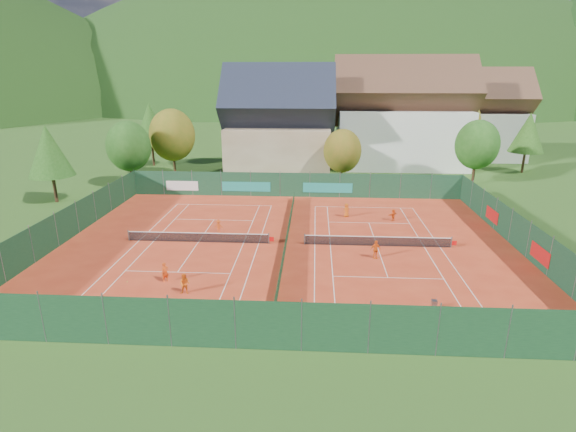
# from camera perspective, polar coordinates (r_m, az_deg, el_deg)

# --- Properties ---
(ground) EXTENTS (600.00, 600.00, 0.00)m
(ground) POSITION_cam_1_polar(r_m,az_deg,el_deg) (40.15, -0.17, -3.62)
(ground) COLOR #284F18
(ground) RESTS_ON ground
(clay_pad) EXTENTS (40.00, 32.00, 0.01)m
(clay_pad) POSITION_cam_1_polar(r_m,az_deg,el_deg) (40.14, -0.17, -3.59)
(clay_pad) COLOR #BE361B
(clay_pad) RESTS_ON ground
(court_markings_left) EXTENTS (11.03, 23.83, 0.00)m
(court_markings_left) POSITION_cam_1_polar(r_m,az_deg,el_deg) (41.39, -11.31, -3.26)
(court_markings_left) COLOR white
(court_markings_left) RESTS_ON ground
(court_markings_right) EXTENTS (11.03, 23.83, 0.00)m
(court_markings_right) POSITION_cam_1_polar(r_m,az_deg,el_deg) (40.46, 11.23, -3.76)
(court_markings_right) COLOR white
(court_markings_right) RESTS_ON ground
(tennis_net_left) EXTENTS (13.30, 0.10, 1.02)m
(tennis_net_left) POSITION_cam_1_polar(r_m,az_deg,el_deg) (41.17, -11.15, -2.63)
(tennis_net_left) COLOR #59595B
(tennis_net_left) RESTS_ON ground
(tennis_net_right) EXTENTS (13.30, 0.10, 1.02)m
(tennis_net_right) POSITION_cam_1_polar(r_m,az_deg,el_deg) (40.31, 11.49, -3.10)
(tennis_net_right) COLOR #59595B
(tennis_net_right) RESTS_ON ground
(court_divider) EXTENTS (0.03, 28.80, 1.00)m
(court_divider) POSITION_cam_1_polar(r_m,az_deg,el_deg) (39.96, -0.17, -2.93)
(court_divider) COLOR #12321A
(court_divider) RESTS_ON ground
(fence_north) EXTENTS (40.00, 0.10, 3.00)m
(fence_north) POSITION_cam_1_polar(r_m,az_deg,el_deg) (54.97, 0.40, 3.95)
(fence_north) COLOR #163D25
(fence_north) RESTS_ON ground
(fence_south) EXTENTS (40.00, 0.04, 3.00)m
(fence_south) POSITION_cam_1_polar(r_m,az_deg,el_deg) (25.15, -2.54, -13.76)
(fence_south) COLOR #14371E
(fence_south) RESTS_ON ground
(fence_west) EXTENTS (0.04, 32.00, 3.00)m
(fence_west) POSITION_cam_1_polar(r_m,az_deg,el_deg) (45.43, -26.24, -0.91)
(fence_west) COLOR #12321C
(fence_west) RESTS_ON ground
(fence_east) EXTENTS (0.09, 32.00, 3.00)m
(fence_east) POSITION_cam_1_polar(r_m,az_deg,el_deg) (43.35, 27.26, -1.92)
(fence_east) COLOR #133620
(fence_east) RESTS_ON ground
(chalet) EXTENTS (16.20, 12.00, 16.00)m
(chalet) POSITION_cam_1_polar(r_m,az_deg,el_deg) (67.98, -1.13, 11.04)
(chalet) COLOR #C8B08D
(chalet) RESTS_ON ground
(hotel_block_a) EXTENTS (21.60, 11.00, 17.25)m
(hotel_block_a) POSITION_cam_1_polar(r_m,az_deg,el_deg) (74.90, 14.22, 11.73)
(hotel_block_a) COLOR silver
(hotel_block_a) RESTS_ON ground
(hotel_block_b) EXTENTS (17.28, 10.00, 15.50)m
(hotel_block_b) POSITION_cam_1_polar(r_m,az_deg,el_deg) (86.23, 22.57, 11.16)
(hotel_block_b) COLOR silver
(hotel_block_b) RESTS_ON ground
(tree_west_front) EXTENTS (5.72, 5.72, 8.69)m
(tree_west_front) POSITION_cam_1_polar(r_m,az_deg,el_deg) (62.94, -19.59, 8.35)
(tree_west_front) COLOR #452F18
(tree_west_front) RESTS_ON ground
(tree_west_mid) EXTENTS (6.44, 6.44, 9.78)m
(tree_west_mid) POSITION_cam_1_polar(r_m,az_deg,el_deg) (67.04, -14.49, 9.92)
(tree_west_mid) COLOR #482E19
(tree_west_mid) RESTS_ON ground
(tree_west_back) EXTENTS (5.60, 5.60, 10.00)m
(tree_west_back) POSITION_cam_1_polar(r_m,az_deg,el_deg) (76.42, -17.09, 11.12)
(tree_west_back) COLOR #432B18
(tree_west_back) RESTS_ON ground
(tree_center) EXTENTS (5.01, 5.01, 7.60)m
(tree_center) POSITION_cam_1_polar(r_m,az_deg,el_deg) (60.23, 6.93, 8.20)
(tree_center) COLOR #4D321B
(tree_center) RESTS_ON ground
(tree_east_front) EXTENTS (5.72, 5.72, 8.69)m
(tree_east_front) POSITION_cam_1_polar(r_m,az_deg,el_deg) (65.65, 22.90, 8.34)
(tree_east_front) COLOR #442818
(tree_east_front) RESTS_ON ground
(tree_east_mid) EXTENTS (5.04, 5.04, 9.00)m
(tree_east_mid) POSITION_cam_1_polar(r_m,az_deg,el_deg) (76.65, 28.20, 9.32)
(tree_east_mid) COLOR #4C2F1B
(tree_east_mid) RESTS_ON ground
(tree_west_side) EXTENTS (5.04, 5.04, 9.00)m
(tree_west_side) POSITION_cam_1_polar(r_m,az_deg,el_deg) (58.53, -28.11, 7.30)
(tree_west_side) COLOR #472A19
(tree_west_side) RESTS_ON ground
(tree_east_back) EXTENTS (7.15, 7.15, 10.86)m
(tree_east_back) POSITION_cam_1_polar(r_m,az_deg,el_deg) (81.21, 20.75, 11.12)
(tree_east_back) COLOR #4B2F1A
(tree_east_back) RESTS_ON ground
(mountain_backdrop) EXTENTS (820.00, 530.00, 242.00)m
(mountain_backdrop) POSITION_cam_1_polar(r_m,az_deg,el_deg) (277.40, 8.84, 6.34)
(mountain_backdrop) COLOR black
(mountain_backdrop) RESTS_ON ground
(ball_hopper) EXTENTS (0.34, 0.34, 0.80)m
(ball_hopper) POSITION_cam_1_polar(r_m,az_deg,el_deg) (30.81, 18.07, -10.39)
(ball_hopper) COLOR slate
(ball_hopper) RESTS_ON ground
(loose_ball_0) EXTENTS (0.07, 0.07, 0.07)m
(loose_ball_0) POSITION_cam_1_polar(r_m,az_deg,el_deg) (35.19, -19.74, -7.86)
(loose_ball_0) COLOR #CCD833
(loose_ball_0) RESTS_ON ground
(loose_ball_1) EXTENTS (0.07, 0.07, 0.07)m
(loose_ball_1) POSITION_cam_1_polar(r_m,az_deg,el_deg) (30.78, 12.67, -11.03)
(loose_ball_1) COLOR #CCD833
(loose_ball_1) RESTS_ON ground
(loose_ball_2) EXTENTS (0.07, 0.07, 0.07)m
(loose_ball_2) POSITION_cam_1_polar(r_m,az_deg,el_deg) (42.77, 3.05, -2.19)
(loose_ball_2) COLOR #CCD833
(loose_ball_2) RESTS_ON ground
(player_left_near) EXTENTS (0.64, 0.64, 1.50)m
(player_left_near) POSITION_cam_1_polar(r_m,az_deg,el_deg) (34.15, -15.34, -6.89)
(player_left_near) COLOR #E24A14
(player_left_near) RESTS_ON ground
(player_left_mid) EXTENTS (0.74, 0.58, 1.51)m
(player_left_mid) POSITION_cam_1_polar(r_m,az_deg,el_deg) (32.02, -12.98, -8.40)
(player_left_mid) COLOR orange
(player_left_mid) RESTS_ON ground
(player_left_far) EXTENTS (0.83, 0.49, 1.27)m
(player_left_far) POSITION_cam_1_polar(r_m,az_deg,el_deg) (43.30, -8.81, -1.29)
(player_left_far) COLOR #CE4512
(player_left_far) RESTS_ON ground
(player_right_near) EXTENTS (1.00, 0.67, 1.58)m
(player_right_near) POSITION_cam_1_polar(r_m,az_deg,el_deg) (37.57, 11.05, -4.19)
(player_right_near) COLOR orange
(player_right_near) RESTS_ON ground
(player_right_far_a) EXTENTS (0.87, 0.79, 1.49)m
(player_right_far_a) POSITION_cam_1_polar(r_m,az_deg,el_deg) (47.76, 7.42, 0.73)
(player_right_far_a) COLOR #CA5512
(player_right_far_a) RESTS_ON ground
(player_right_far_b) EXTENTS (1.15, 1.03, 1.27)m
(player_right_far_b) POSITION_cam_1_polar(r_m,az_deg,el_deg) (47.39, 13.20, 0.13)
(player_right_far_b) COLOR #E35014
(player_right_far_b) RESTS_ON ground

